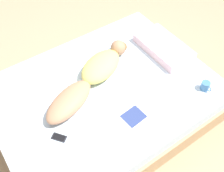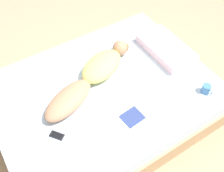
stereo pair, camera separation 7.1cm
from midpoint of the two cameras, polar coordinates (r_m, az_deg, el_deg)
name	(u,v)px [view 1 (the left image)]	position (r m, az deg, el deg)	size (l,w,h in m)	color
ground_plane	(105,112)	(3.14, -2.25, -5.72)	(12.00, 12.00, 0.00)	#9E8466
bed	(104,101)	(2.95, -2.38, -3.29)	(1.77, 2.34, 0.46)	tan
person	(92,76)	(2.77, -5.07, 2.18)	(0.71, 1.30, 0.19)	#A37556
open_magazine	(125,108)	(2.61, 1.98, -4.82)	(0.57, 0.34, 0.01)	white
coffee_mug	(205,86)	(2.87, 18.99, 0.04)	(0.13, 0.09, 0.10)	teal
cell_phone	(59,137)	(2.49, -12.28, -10.90)	(0.15, 0.14, 0.01)	black
pillow	(164,47)	(3.18, 10.54, 8.37)	(0.68, 0.39, 0.10)	beige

